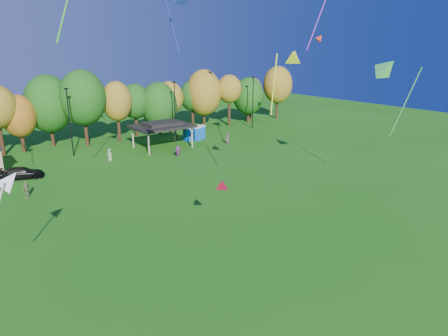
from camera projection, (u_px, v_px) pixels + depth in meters
ground at (264, 312)px, 22.32m from camera, size 160.00×160.00×0.00m
tree_line at (34, 110)px, 54.64m from camera, size 93.57×10.55×11.15m
lamp_posts at (70, 120)px, 52.49m from camera, size 64.50×0.25×9.09m
pavilion at (162, 126)px, 57.63m from camera, size 8.20×6.20×3.77m
porta_potties at (195, 133)px, 62.80m from camera, size 3.75×1.85×2.18m
car_d at (22, 173)px, 44.64m from camera, size 4.85×3.12×1.31m
far_person_0 at (227, 138)px, 60.37m from camera, size 0.71×0.57×1.70m
far_person_2 at (178, 151)px, 53.45m from camera, size 1.48×0.95×1.53m
far_person_4 at (110, 155)px, 51.36m from camera, size 0.78×0.94×1.66m
far_person_5 at (26, 189)px, 38.91m from camera, size 1.01×1.01×1.72m
kite_1 at (293, 56)px, 31.43m from camera, size 3.13×2.49×5.53m
kite_9 at (320, 38)px, 52.13m from camera, size 1.49×1.30×1.24m
kite_12 at (222, 184)px, 27.97m from camera, size 1.69×1.71×1.39m
kite_14 at (10, 181)px, 20.64m from camera, size 2.29×1.47×3.52m
kite_15 at (387, 68)px, 37.28m from camera, size 2.44×4.84×7.86m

